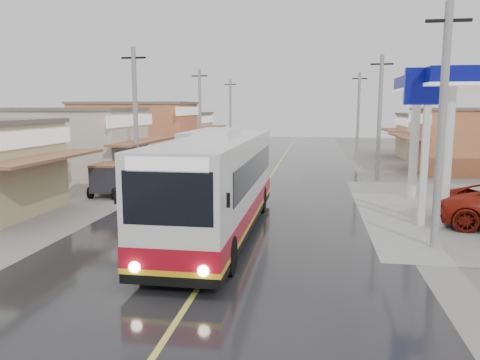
{
  "coord_description": "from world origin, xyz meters",
  "views": [
    {
      "loc": [
        2.92,
        -16.12,
        4.69
      ],
      "look_at": [
        -0.03,
        2.37,
        1.79
      ],
      "focal_mm": 35.0,
      "sensor_mm": 36.0,
      "label": 1
    }
  ],
  "objects_px": {
    "cyclist": "(183,175)",
    "tricycle_near": "(108,178)",
    "second_bus": "(211,152)",
    "coach_bus": "(220,184)"
  },
  "relations": [
    {
      "from": "cyclist",
      "to": "tricycle_near",
      "type": "relative_size",
      "value": 0.8
    },
    {
      "from": "coach_bus",
      "to": "second_bus",
      "type": "bearing_deg",
      "value": 103.74
    },
    {
      "from": "coach_bus",
      "to": "tricycle_near",
      "type": "distance_m",
      "value": 9.81
    },
    {
      "from": "cyclist",
      "to": "tricycle_near",
      "type": "bearing_deg",
      "value": -141.53
    },
    {
      "from": "coach_bus",
      "to": "second_bus",
      "type": "height_order",
      "value": "coach_bus"
    },
    {
      "from": "second_bus",
      "to": "tricycle_near",
      "type": "bearing_deg",
      "value": -116.38
    },
    {
      "from": "tricycle_near",
      "to": "second_bus",
      "type": "bearing_deg",
      "value": 60.27
    },
    {
      "from": "second_bus",
      "to": "cyclist",
      "type": "distance_m",
      "value": 4.13
    },
    {
      "from": "coach_bus",
      "to": "cyclist",
      "type": "distance_m",
      "value": 11.71
    },
    {
      "from": "coach_bus",
      "to": "tricycle_near",
      "type": "xyz_separation_m",
      "value": [
        -7.37,
        6.41,
        -0.87
      ]
    }
  ]
}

